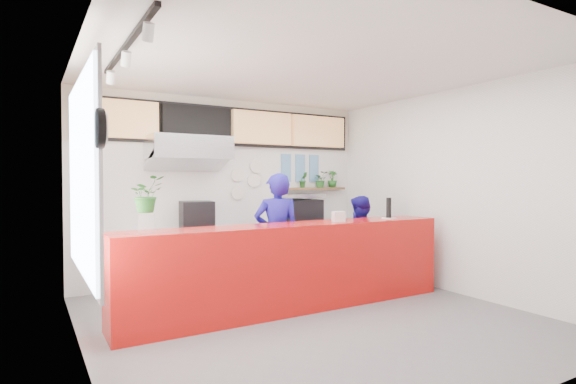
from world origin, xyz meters
name	(u,v)px	position (x,y,z in m)	size (l,w,h in m)	color
floor	(310,318)	(0.00, 0.00, 0.00)	(5.00, 5.00, 0.00)	slate
ceiling	(310,68)	(0.00, 0.00, 3.00)	(5.00, 5.00, 0.00)	silver
wall_back	(229,189)	(0.00, 2.50, 1.50)	(5.00, 5.00, 0.00)	white
wall_left	(82,198)	(-2.50, 0.00, 1.50)	(5.00, 5.00, 0.00)	white
wall_right	(452,191)	(2.50, 0.00, 1.50)	(5.00, 5.00, 0.00)	white
service_counter	(293,267)	(0.00, 0.40, 0.55)	(4.50, 0.60, 1.10)	#B6100D
cream_band	(229,124)	(0.00, 2.49, 2.60)	(5.00, 0.02, 0.80)	beige
prep_bench	(188,259)	(-0.80, 2.20, 0.45)	(1.80, 0.60, 0.90)	#B2B5BA
panini_oven	(197,215)	(-0.66, 2.20, 1.12)	(0.48, 0.48, 0.43)	black
extraction_hood	(189,148)	(-0.80, 2.15, 2.15)	(1.20, 0.70, 0.35)	#B2B5BA
hood_lip	(189,161)	(-0.80, 2.15, 1.95)	(1.20, 0.70, 0.08)	#B2B5BA
right_bench	(313,247)	(1.50, 2.20, 0.45)	(1.80, 0.60, 0.90)	#B2B5BA
espresso_machine	(302,211)	(1.26, 2.20, 1.10)	(0.64, 0.45, 0.41)	black
espresso_tray	(302,196)	(1.26, 2.20, 1.38)	(0.70, 0.48, 0.06)	#A0A2A7
herb_shelf	(312,189)	(1.60, 2.40, 1.50)	(1.40, 0.18, 0.04)	brown
menu_board_far_left	(120,119)	(-1.75, 2.38, 2.55)	(1.10, 0.10, 0.55)	tan
menu_board_mid_left	(197,124)	(-0.59, 2.38, 2.55)	(1.10, 0.10, 0.55)	black
menu_board_mid_right	(262,128)	(0.57, 2.38, 2.55)	(1.10, 0.10, 0.55)	tan
menu_board_far_right	(318,132)	(1.73, 2.38, 2.55)	(1.10, 0.10, 0.55)	tan
soffit	(229,127)	(0.00, 2.46, 2.55)	(4.80, 0.04, 0.65)	black
window_pane	(82,176)	(-2.47, 0.30, 1.70)	(0.04, 2.20, 1.90)	silver
window_frame	(84,176)	(-2.45, 0.30, 1.70)	(0.03, 2.30, 2.00)	#B2B5BA
wall_clock_rim	(100,128)	(-2.46, -0.90, 2.05)	(0.30, 0.30, 0.05)	black
wall_clock_face	(104,129)	(-2.43, -0.90, 2.05)	(0.26, 0.26, 0.02)	white
track_rail	(126,46)	(-2.10, 0.00, 2.94)	(0.05, 2.40, 0.04)	black
dec_plate_a	(238,175)	(0.15, 2.47, 1.75)	(0.24, 0.24, 0.03)	silver
dec_plate_b	(254,181)	(0.45, 2.47, 1.65)	(0.24, 0.24, 0.03)	silver
dec_plate_c	(238,192)	(0.15, 2.47, 1.45)	(0.24, 0.24, 0.03)	silver
dec_plate_d	(256,166)	(0.50, 2.47, 1.90)	(0.24, 0.24, 0.03)	silver
photo_frame_a	(286,161)	(1.10, 2.48, 2.00)	(0.20, 0.02, 0.25)	#598CBF
photo_frame_b	(300,161)	(1.40, 2.48, 2.00)	(0.20, 0.02, 0.25)	#598CBF
photo_frame_c	(314,162)	(1.70, 2.48, 2.00)	(0.20, 0.02, 0.25)	#598CBF
photo_frame_d	(286,175)	(1.10, 2.48, 1.75)	(0.20, 0.02, 0.25)	#598CBF
photo_frame_e	(300,175)	(1.40, 2.48, 1.75)	(0.20, 0.02, 0.25)	#598CBF
photo_frame_f	(314,175)	(1.70, 2.48, 1.75)	(0.20, 0.02, 0.25)	#598CBF
staff_center	(277,236)	(0.07, 0.95, 0.88)	(0.64, 0.42, 1.76)	navy
staff_right	(359,242)	(1.49, 0.90, 0.71)	(0.69, 0.54, 1.41)	navy
herb_b	(303,180)	(1.42, 2.40, 1.66)	(0.16, 0.13, 0.29)	#205B20
herb_c	(321,179)	(1.80, 2.40, 1.67)	(0.27, 0.23, 0.30)	#205B20
herb_d	(332,179)	(2.07, 2.40, 1.68)	(0.18, 0.16, 0.32)	#205B20
glass_vase	(146,224)	(-1.85, 0.32, 1.20)	(0.17, 0.17, 0.20)	silver
basil_vase	(146,194)	(-1.85, 0.32, 1.51)	(0.35, 0.30, 0.39)	#205B20
napkin_holder	(338,217)	(0.68, 0.34, 1.17)	(0.16, 0.10, 0.14)	silver
white_plate	(389,218)	(1.57, 0.34, 1.11)	(0.21, 0.21, 0.02)	silver
pepper_mill	(389,208)	(1.57, 0.34, 1.26)	(0.07, 0.07, 0.29)	black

